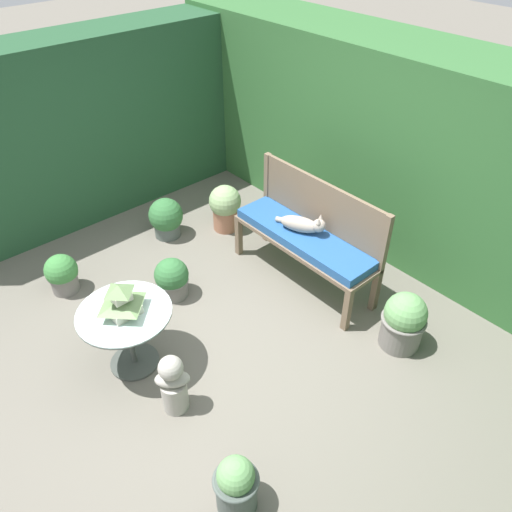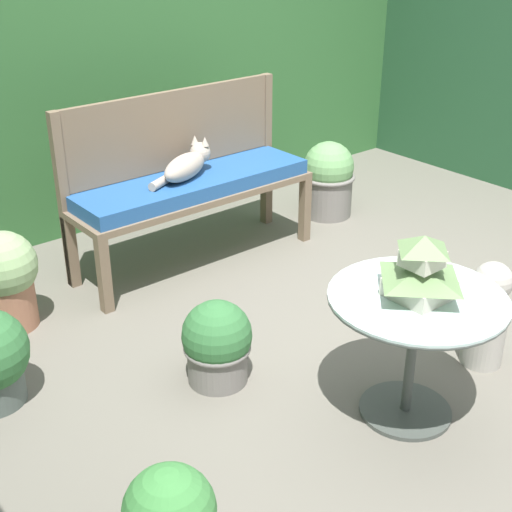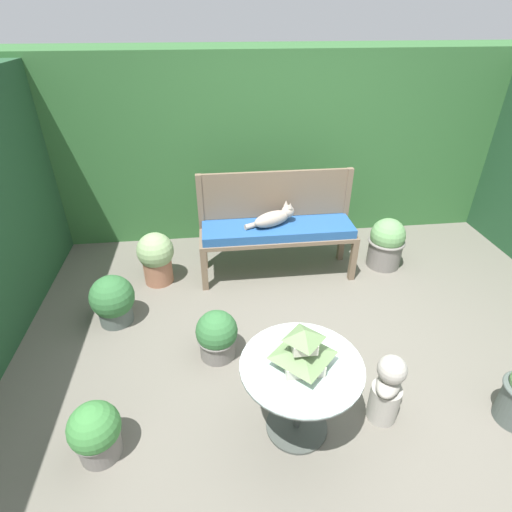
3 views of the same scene
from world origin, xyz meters
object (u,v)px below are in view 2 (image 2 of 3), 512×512
pagoda_birdhouse (421,271)px  potted_plant_hedge_corner (217,344)px  potted_plant_table_near (328,179)px  garden_bust (487,315)px  patio_table (415,322)px  garden_bench (194,190)px  potted_plant_path_edge (4,278)px  cat (187,165)px

pagoda_birdhouse → potted_plant_hedge_corner: bearing=124.4°
potted_plant_hedge_corner → potted_plant_table_near: size_ratio=0.76×
potted_plant_table_near → garden_bust: bearing=-112.1°
potted_plant_table_near → patio_table: bearing=-125.8°
garden_bust → pagoda_birdhouse: bearing=129.7°
garden_bust → potted_plant_hedge_corner: garden_bust is taller
garden_bench → patio_table: patio_table is taller
patio_table → potted_plant_path_edge: size_ratio=1.38×
potted_plant_path_edge → pagoda_birdhouse: bearing=-60.0°
patio_table → potted_plant_table_near: bearing=54.2°
garden_bust → potted_plant_path_edge: bearing=80.3°
patio_table → potted_plant_table_near: 2.31m
potted_plant_table_near → pagoda_birdhouse: bearing=-125.8°
patio_table → potted_plant_hedge_corner: patio_table is taller
patio_table → garden_bench: bearing=85.0°
potted_plant_hedge_corner → potted_plant_table_near: (1.85, 1.13, 0.07)m
pagoda_birdhouse → potted_plant_hedge_corner: size_ratio=0.74×
cat → garden_bust: bearing=-100.6°
potted_plant_path_edge → potted_plant_table_near: bearing=0.6°
garden_bench → potted_plant_path_edge: 1.24m
cat → pagoda_birdhouse: pagoda_birdhouse is taller
garden_bust → potted_plant_table_near: 1.99m
patio_table → pagoda_birdhouse: size_ratio=2.44×
patio_table → garden_bust: bearing=1.8°
potted_plant_table_near → potted_plant_hedge_corner: bearing=-148.5°
cat → potted_plant_table_near: cat is taller
potted_plant_hedge_corner → potted_plant_path_edge: 1.25m
potted_plant_hedge_corner → garden_bench: bearing=59.2°
cat → potted_plant_hedge_corner: cat is taller
potted_plant_hedge_corner → patio_table: bearing=-55.6°
garden_bench → potted_plant_hedge_corner: (-0.66, -1.11, -0.28)m
cat → patio_table: (-0.12, -1.85, -0.18)m
patio_table → pagoda_birdhouse: pagoda_birdhouse is taller
pagoda_birdhouse → garden_bench: bearing=85.0°
potted_plant_table_near → garden_bench: bearing=-178.9°
pagoda_birdhouse → potted_plant_path_edge: 2.17m
garden_bench → potted_plant_hedge_corner: 1.32m
garden_bust → garden_bench: bearing=51.4°
garden_bench → potted_plant_hedge_corner: bearing=-120.8°
patio_table → potted_plant_path_edge: 2.13m
cat → garden_bust: 1.93m
garden_bust → potted_plant_path_edge: (-1.66, 1.82, 0.02)m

